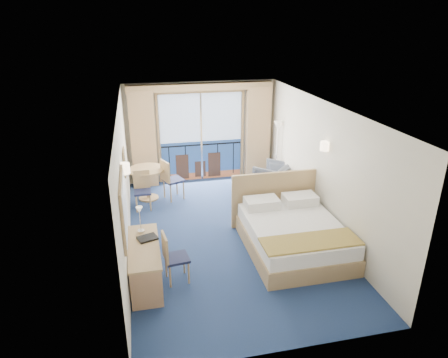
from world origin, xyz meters
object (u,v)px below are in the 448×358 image
desk (146,276)px  armchair (273,178)px  floor_lamp (277,137)px  nightstand (298,204)px  bed (292,233)px  table_chair_b (142,188)px  round_table (147,176)px  table_chair_a (170,178)px  desk_chair (172,255)px

desk → armchair: bearing=46.6°
armchair → floor_lamp: (0.23, 0.47, 0.94)m
nightstand → floor_lamp: bearing=86.7°
bed → nightstand: bearing=63.0°
desk → table_chair_b: table_chair_b is taller
armchair → round_table: size_ratio=0.94×
bed → floor_lamp: floor_lamp is taller
floor_lamp → table_chair_b: floor_lamp is taller
desk → table_chair_a: bearing=78.7°
floor_lamp → table_chair_b: (-3.56, -0.69, -0.81)m
bed → armchair: bearing=78.6°
floor_lamp → table_chair_a: (-2.87, -0.36, -0.74)m
armchair → desk: (-3.38, -3.58, 0.01)m
desk → desk_chair: size_ratio=1.64×
armchair → floor_lamp: floor_lamp is taller
armchair → table_chair_b: bearing=-40.3°
round_table → table_chair_a: bearing=-16.1°
bed → round_table: bearing=131.5°
bed → floor_lamp: (0.78, 3.18, 0.99)m
table_chair_a → table_chair_b: (-0.69, -0.33, -0.07)m
desk → table_chair_b: (0.05, 3.36, 0.12)m
nightstand → round_table: round_table is taller
bed → table_chair_a: 3.52m
desk_chair → table_chair_b: (-0.40, 3.05, -0.00)m
floor_lamp → table_chair_a: 2.99m
armchair → desk_chair: 4.39m
nightstand → table_chair_b: table_chair_b is taller
nightstand → table_chair_b: size_ratio=0.60×
desk → table_chair_a: table_chair_a is taller
armchair → floor_lamp: bearing=-160.1°
table_chair_b → bed: bearing=-42.1°
bed → armchair: bed is taller
table_chair_b → table_chair_a: bearing=25.5°
round_table → floor_lamp: bearing=3.4°
nightstand → desk_chair: size_ratio=0.59×
armchair → table_chair_b: 3.34m
nightstand → table_chair_a: table_chair_a is taller
round_table → table_chair_a: (0.55, -0.16, -0.03)m
floor_lamp → table_chair_b: bearing=-169.0°
desk_chair → table_chair_a: (0.29, 3.38, 0.06)m
round_table → armchair: bearing=-4.8°
bed → desk: bed is taller
armchair → table_chair_b: (-3.33, -0.22, 0.13)m
desk → nightstand: bearing=31.9°
table_chair_a → table_chair_b: 0.76m
round_table → table_chair_b: size_ratio=0.98×
bed → table_chair_b: size_ratio=2.51×
armchair → table_chair_b: table_chair_b is taller
nightstand → desk_chair: 3.59m
round_table → table_chair_b: 0.52m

